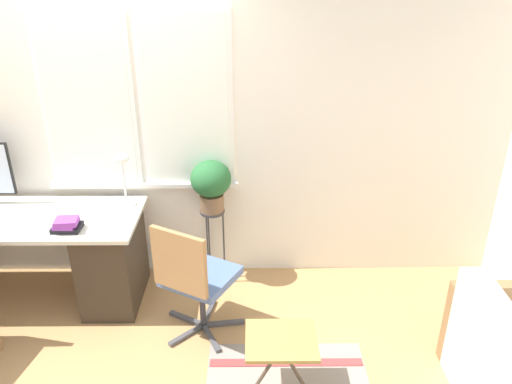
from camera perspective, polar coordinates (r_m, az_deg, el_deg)
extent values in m
plane|color=tan|center=(4.07, -19.05, -14.39)|extent=(14.00, 14.00, 0.00)
cube|color=white|center=(4.12, -18.43, 7.70)|extent=(9.00, 0.06, 2.70)
cube|color=white|center=(4.04, -18.68, 9.61)|extent=(0.72, 0.02, 1.38)
cube|color=white|center=(4.03, -18.72, 9.57)|extent=(0.65, 0.01, 1.31)
cube|color=white|center=(3.88, -8.00, 10.06)|extent=(0.72, 0.02, 1.38)
cube|color=white|center=(3.87, -8.02, 10.02)|extent=(0.65, 0.01, 1.31)
cube|color=white|center=(4.17, -12.53, 0.93)|extent=(1.51, 0.11, 0.04)
cube|color=beige|center=(4.19, -26.58, -2.75)|extent=(1.98, 0.72, 0.03)
cube|color=#33281E|center=(4.09, -16.04, -7.50)|extent=(0.40, 0.64, 0.71)
cylinder|color=white|center=(4.05, -14.54, -1.30)|extent=(0.15, 0.15, 0.01)
cylinder|color=white|center=(3.97, -14.82, 1.07)|extent=(0.02, 0.02, 0.35)
ellipsoid|color=white|center=(3.90, -15.14, 3.77)|extent=(0.12, 0.12, 0.08)
cube|color=black|center=(3.80, -20.77, -3.81)|extent=(0.20, 0.15, 0.04)
cube|color=purple|center=(3.79, -20.88, -3.43)|extent=(0.15, 0.17, 0.02)
cube|color=purple|center=(3.75, -20.86, -3.17)|extent=(0.17, 0.15, 0.04)
cube|color=#47474C|center=(3.94, -7.91, -14.16)|extent=(0.29, 0.18, 0.03)
cube|color=#47474C|center=(3.81, -7.89, -15.87)|extent=(0.25, 0.24, 0.03)
cube|color=#47474C|center=(3.76, -5.17, -16.28)|extent=(0.16, 0.29, 0.03)
cube|color=#47474C|center=(3.88, -3.67, -14.75)|extent=(0.31, 0.07, 0.03)
cube|color=#47474C|center=(3.99, -5.39, -13.52)|extent=(0.09, 0.31, 0.03)
cylinder|color=#333338|center=(3.74, -6.16, -12.40)|extent=(0.04, 0.04, 0.40)
cube|color=#4C6699|center=(3.61, -6.32, -9.53)|extent=(0.61, 0.60, 0.06)
cube|color=olive|center=(3.31, -8.79, -7.93)|extent=(0.38, 0.23, 0.44)
cube|color=white|center=(3.10, 26.75, -16.00)|extent=(0.16, 1.08, 0.36)
cube|color=olive|center=(3.78, 25.88, -13.23)|extent=(0.70, 0.09, 0.61)
cylinder|color=#333338|center=(4.06, -5.03, -2.21)|extent=(0.20, 0.20, 0.02)
cylinder|color=#333338|center=(4.22, -3.69, -6.12)|extent=(0.01, 0.01, 0.63)
cylinder|color=#333338|center=(4.29, -5.37, -5.59)|extent=(0.01, 0.01, 0.63)
cylinder|color=#333338|center=(4.16, -5.53, -6.64)|extent=(0.01, 0.01, 0.63)
cylinder|color=brown|center=(4.03, -5.07, -1.19)|extent=(0.19, 0.19, 0.14)
ellipsoid|color=#235B2D|center=(3.94, -5.18, 1.52)|extent=(0.32, 0.32, 0.29)
cube|color=#C63838|center=(3.59, 3.47, -18.86)|extent=(1.04, 0.07, 0.00)
cube|color=olive|center=(3.14, 2.91, -16.57)|extent=(0.43, 0.37, 0.02)
cylinder|color=#4C3D2D|center=(3.28, 1.42, -19.36)|extent=(0.21, 0.02, 0.41)
cylinder|color=#4C3D2D|center=(3.29, 4.22, -19.30)|extent=(0.21, 0.02, 0.41)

